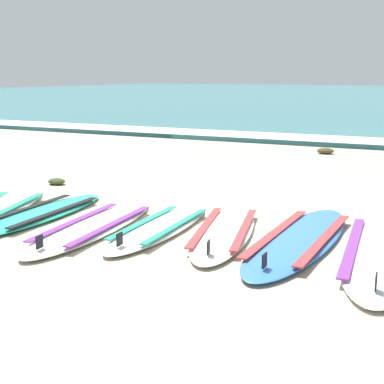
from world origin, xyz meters
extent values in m
plane|color=#B7AD93|center=(0.00, 0.00, 0.00)|extent=(80.00, 80.00, 0.00)
cube|color=white|center=(0.00, 7.42, 0.06)|extent=(80.00, 1.31, 0.11)
cube|color=teal|center=(-1.85, -0.58, 0.08)|extent=(0.60, 1.72, 0.01)
ellipsoid|color=#2DB793|center=(-1.54, -0.37, 0.04)|extent=(0.63, 2.10, 0.07)
cube|color=black|center=(-1.73, -0.38, 0.08)|extent=(0.15, 1.46, 0.01)
cube|color=black|center=(-1.35, -0.35, 0.08)|extent=(0.15, 1.46, 0.01)
ellipsoid|color=silver|center=(-0.74, -0.54, 0.04)|extent=(0.77, 2.25, 0.07)
cube|color=purple|center=(-0.93, -0.56, 0.08)|extent=(0.23, 1.54, 0.01)
cube|color=purple|center=(-0.54, -0.52, 0.08)|extent=(0.23, 1.54, 0.01)
cube|color=black|center=(-0.65, -1.40, 0.12)|extent=(0.02, 0.09, 0.11)
ellipsoid|color=white|center=(-0.14, -0.28, 0.04)|extent=(0.59, 1.97, 0.07)
cube|color=teal|center=(-0.32, -0.29, 0.08)|extent=(0.14, 1.37, 0.01)
cube|color=teal|center=(0.03, -0.27, 0.08)|extent=(0.14, 1.37, 0.01)
cube|color=black|center=(-0.10, -1.04, 0.12)|extent=(0.02, 0.09, 0.11)
ellipsoid|color=white|center=(0.47, -0.13, 0.04)|extent=(1.01, 2.14, 0.07)
cube|color=#D13838|center=(0.29, -0.18, 0.08)|extent=(0.42, 1.42, 0.01)
cube|color=#D13838|center=(0.65, -0.08, 0.08)|extent=(0.42, 1.42, 0.01)
cube|color=black|center=(0.66, -0.91, 0.12)|extent=(0.03, 0.09, 0.11)
ellipsoid|color=#3875CC|center=(1.17, -0.07, 0.04)|extent=(0.62, 2.46, 0.07)
cube|color=#D13838|center=(0.95, -0.07, 0.08)|extent=(0.09, 1.72, 0.01)
cube|color=#D13838|center=(1.39, -0.07, 0.08)|extent=(0.09, 1.72, 0.01)
cube|color=black|center=(1.18, -1.03, 0.12)|extent=(0.01, 0.09, 0.11)
ellipsoid|color=white|center=(1.88, -0.13, 0.04)|extent=(0.91, 2.59, 0.07)
cube|color=purple|center=(1.65, -0.16, 0.08)|extent=(0.28, 1.77, 0.01)
cube|color=black|center=(1.99, -1.12, 0.12)|extent=(0.02, 0.09, 0.11)
ellipsoid|color=#4C4228|center=(0.01, 5.79, 0.06)|extent=(0.32, 0.26, 0.11)
ellipsoid|color=#384723|center=(-2.56, 1.12, 0.04)|extent=(0.25, 0.20, 0.09)
camera|label=1|loc=(2.48, -4.87, 1.49)|focal=53.04mm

